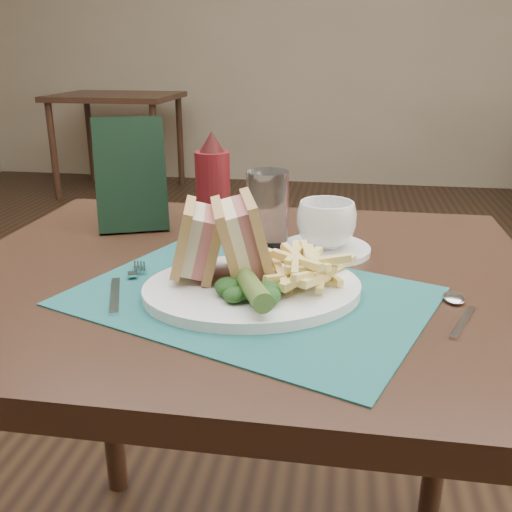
% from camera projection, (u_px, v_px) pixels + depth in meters
% --- Properties ---
extents(floor, '(7.00, 7.00, 0.00)m').
position_uv_depth(floor, '(276.00, 454.00, 1.60)').
color(floor, black).
rests_on(floor, ground).
extents(wall_back, '(6.00, 0.00, 6.00)m').
position_uv_depth(wall_back, '(327.00, 182.00, 4.85)').
color(wall_back, gray).
rests_on(wall_back, ground).
extents(table_main, '(0.90, 0.75, 0.75)m').
position_uv_depth(table_main, '(243.00, 467.00, 1.01)').
color(table_main, black).
rests_on(table_main, ground).
extents(table_bg_left, '(0.90, 0.75, 0.75)m').
position_uv_depth(table_bg_left, '(120.00, 144.00, 4.42)').
color(table_bg_left, black).
rests_on(table_bg_left, ground).
extents(placemat, '(0.55, 0.47, 0.00)m').
position_uv_depth(placemat, '(250.00, 296.00, 0.78)').
color(placemat, '#1B5754').
rests_on(placemat, table_main).
extents(plate, '(0.36, 0.32, 0.01)m').
position_uv_depth(plate, '(253.00, 289.00, 0.78)').
color(plate, white).
rests_on(plate, placemat).
extents(sandwich_half_a, '(0.10, 0.12, 0.10)m').
position_uv_depth(sandwich_half_a, '(183.00, 240.00, 0.79)').
color(sandwich_half_a, tan).
rests_on(sandwich_half_a, plate).
extents(sandwich_half_b, '(0.11, 0.13, 0.12)m').
position_uv_depth(sandwich_half_b, '(227.00, 238.00, 0.78)').
color(sandwich_half_b, tan).
rests_on(sandwich_half_b, plate).
extents(kale_garnish, '(0.11, 0.08, 0.03)m').
position_uv_depth(kale_garnish, '(249.00, 289.00, 0.73)').
color(kale_garnish, '#163914').
rests_on(kale_garnish, plate).
extents(pickle_spear, '(0.07, 0.12, 0.03)m').
position_uv_depth(pickle_spear, '(251.00, 286.00, 0.72)').
color(pickle_spear, '#486526').
rests_on(pickle_spear, plate).
extents(fries_pile, '(0.18, 0.20, 0.06)m').
position_uv_depth(fries_pile, '(306.00, 263.00, 0.77)').
color(fries_pile, '#F2D979').
rests_on(fries_pile, plate).
extents(fork, '(0.09, 0.17, 0.01)m').
position_uv_depth(fork, '(123.00, 284.00, 0.80)').
color(fork, silver).
rests_on(fork, placemat).
extents(spoon, '(0.09, 0.15, 0.01)m').
position_uv_depth(spoon, '(460.00, 311.00, 0.73)').
color(spoon, silver).
rests_on(spoon, table_main).
extents(saucer, '(0.19, 0.19, 0.01)m').
position_uv_depth(saucer, '(325.00, 249.00, 0.95)').
color(saucer, white).
rests_on(saucer, table_main).
extents(coffee_cup, '(0.13, 0.13, 0.08)m').
position_uv_depth(coffee_cup, '(326.00, 224.00, 0.94)').
color(coffee_cup, white).
rests_on(coffee_cup, saucer).
extents(drinking_glass, '(0.09, 0.09, 0.13)m').
position_uv_depth(drinking_glass, '(267.00, 209.00, 0.96)').
color(drinking_glass, white).
rests_on(drinking_glass, table_main).
extents(ketchup_bottle, '(0.08, 0.08, 0.19)m').
position_uv_depth(ketchup_bottle, '(213.00, 184.00, 1.02)').
color(ketchup_bottle, maroon).
rests_on(ketchup_bottle, table_main).
extents(check_presenter, '(0.15, 0.12, 0.20)m').
position_uv_depth(check_presenter, '(131.00, 175.00, 1.05)').
color(check_presenter, black).
rests_on(check_presenter, table_main).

